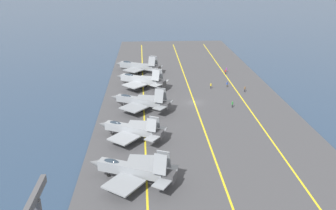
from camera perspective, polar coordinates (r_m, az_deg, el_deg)
ground_plane at (r=96.66m, az=4.23°, el=0.18°), size 2000.00×2000.00×0.00m
carrier_deck at (r=96.59m, az=4.23°, el=0.29°), size 174.68×49.77×0.40m
deck_stripe_foul_line at (r=99.21m, az=12.09°, el=0.56°), size 157.20×2.19×0.01m
deck_stripe_centerline at (r=96.52m, az=4.23°, el=0.41°), size 157.21×0.36×0.01m
deck_stripe_edge_line at (r=95.72m, az=-3.92°, el=0.24°), size 157.19×3.12×0.01m
parked_jet_nearest at (r=60.99m, az=-5.71°, el=-10.29°), size 13.17×15.78×6.54m
parked_jet_second at (r=75.43m, az=-5.91°, el=-3.90°), size 12.36×15.14×5.75m
parked_jet_third at (r=90.80m, az=-4.42°, el=0.63°), size 13.01×16.57×6.49m
parked_jet_fourth at (r=107.85m, az=-4.41°, el=4.06°), size 13.61×16.65×6.57m
parked_jet_fifth at (r=124.43m, az=-4.85°, el=6.26°), size 12.87×17.06×6.32m
crew_yellow_vest at (r=108.00m, az=6.89°, el=3.12°), size 0.43×0.46×1.77m
crew_green_vest at (r=94.02m, az=10.29°, el=0.17°), size 0.45×0.45×1.77m
crew_blue_vest at (r=110.09m, az=9.47°, el=3.32°), size 0.45×0.46×1.73m
crew_purple_vest at (r=126.13m, az=9.36°, el=5.61°), size 0.43×0.46×1.75m
crew_brown_vest at (r=106.70m, az=12.22°, el=2.55°), size 0.45×0.46×1.73m
crew_red_vest at (r=123.70m, az=9.18°, el=5.30°), size 0.31×0.41×1.68m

